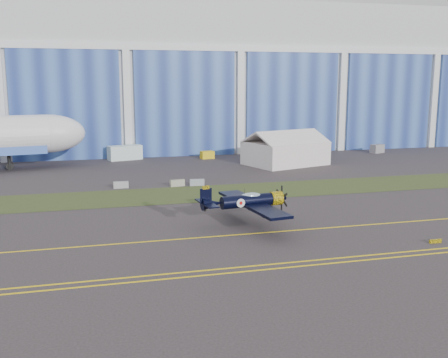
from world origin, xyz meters
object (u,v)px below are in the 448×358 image
object	(u,v)px
tent	(286,147)
shipping_container	(125,153)
warbird	(247,201)
tug	(207,155)

from	to	relation	value
tent	shipping_container	world-z (taller)	tent
warbird	shipping_container	distance (m)	49.87
tent	tug	world-z (taller)	tent
tent	tug	bearing A→B (deg)	120.01
tent	warbird	bearing A→B (deg)	-134.63
warbird	tent	xyz separation A→B (m)	(18.27, 36.27, 0.46)
tent	tug	distance (m)	15.76
tent	tug	size ratio (longest dim) A/B	6.30
shipping_container	tug	bearing A→B (deg)	-24.45
shipping_container	tug	world-z (taller)	shipping_container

